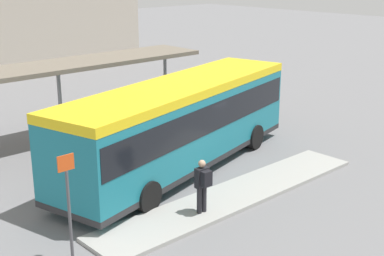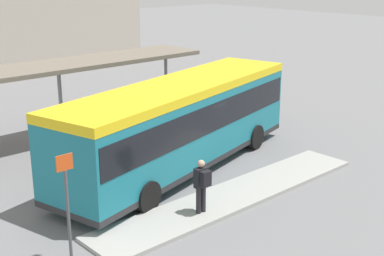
{
  "view_description": "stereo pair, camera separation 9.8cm",
  "coord_description": "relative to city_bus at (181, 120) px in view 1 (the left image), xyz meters",
  "views": [
    {
      "loc": [
        -11.98,
        -13.66,
        7.12
      ],
      "look_at": [
        0.56,
        0.0,
        1.43
      ],
      "focal_mm": 50.0,
      "sensor_mm": 36.0,
      "label": 1
    },
    {
      "loc": [
        -11.91,
        -13.73,
        7.12
      ],
      "look_at": [
        0.56,
        0.0,
        1.43
      ],
      "focal_mm": 50.0,
      "sensor_mm": 36.0,
      "label": 2
    }
  ],
  "objects": [
    {
      "name": "platform_sign",
      "position": [
        -6.16,
        -2.86,
        -0.3
      ],
      "size": [
        0.44,
        0.08,
        2.8
      ],
      "color": "#4C4C51",
      "rests_on": "ground_plane"
    },
    {
      "name": "curb_island",
      "position": [
        -0.4,
        -3.05,
        -1.79
      ],
      "size": [
        10.43,
        1.8,
        0.12
      ],
      "color": "#9E9E99",
      "rests_on": "ground_plane"
    },
    {
      "name": "bicycle_white",
      "position": [
        7.68,
        3.35,
        -1.47
      ],
      "size": [
        0.48,
        1.76,
        0.76
      ],
      "rotation": [
        0.0,
        0.0,
        -1.52
      ],
      "color": "black",
      "rests_on": "ground_plane"
    },
    {
      "name": "ground_plane",
      "position": [
        -0.01,
        -0.0,
        -1.85
      ],
      "size": [
        120.0,
        120.0,
        0.0
      ],
      "primitive_type": "plane",
      "color": "slate"
    },
    {
      "name": "station_shelter",
      "position": [
        -1.46,
        5.93,
        1.23
      ],
      "size": [
        13.39,
        2.62,
        3.23
      ],
      "color": "#706656",
      "rests_on": "ground_plane"
    },
    {
      "name": "bicycle_orange",
      "position": [
        7.6,
        4.81,
        -1.47
      ],
      "size": [
        0.48,
        1.78,
        0.77
      ],
      "rotation": [
        0.0,
        0.0,
        1.72
      ],
      "color": "black",
      "rests_on": "ground_plane"
    },
    {
      "name": "pedestrian_waiting",
      "position": [
        -2.09,
        -3.34,
        -0.79
      ],
      "size": [
        0.41,
        0.43,
        1.64
      ],
      "rotation": [
        0.0,
        0.0,
        1.51
      ],
      "color": "#232328",
      "rests_on": "curb_island"
    },
    {
      "name": "city_bus",
      "position": [
        0.0,
        0.0,
        0.0
      ],
      "size": [
        11.48,
        5.19,
        3.17
      ],
      "rotation": [
        0.0,
        0.0,
        0.24
      ],
      "color": "#197284",
      "rests_on": "ground_plane"
    },
    {
      "name": "bicycle_green",
      "position": [
        7.72,
        2.62,
        -1.5
      ],
      "size": [
        0.48,
        1.63,
        0.7
      ],
      "rotation": [
        0.0,
        0.0,
        -1.66
      ],
      "color": "black",
      "rests_on": "ground_plane"
    },
    {
      "name": "potted_planter_near_shelter",
      "position": [
        1.61,
        3.33,
        -1.18
      ],
      "size": [
        0.79,
        0.79,
        1.28
      ],
      "color": "slate",
      "rests_on": "ground_plane"
    },
    {
      "name": "bicycle_red",
      "position": [
        7.52,
        4.08,
        -1.51
      ],
      "size": [
        0.48,
        1.55,
        0.68
      ],
      "rotation": [
        0.0,
        0.0,
        -1.42
      ],
      "color": "black",
      "rests_on": "ground_plane"
    }
  ]
}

